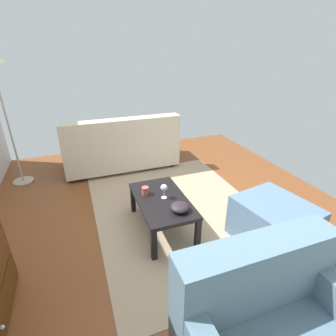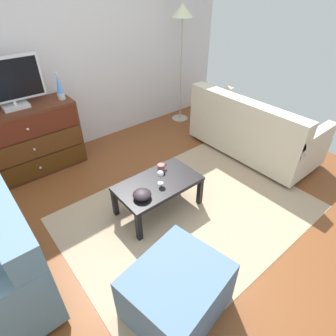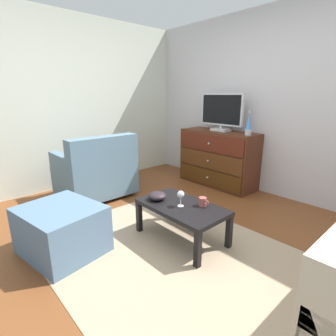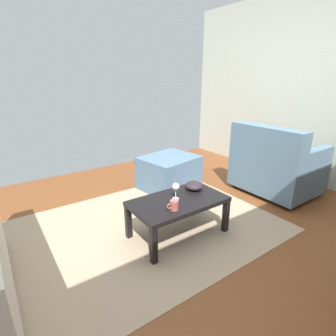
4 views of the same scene
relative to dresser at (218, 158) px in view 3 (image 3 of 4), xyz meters
The scene contains 13 objects.
ground_plane 1.93m from the dresser, 64.16° to the right, with size 5.27×4.48×0.05m, color brown.
wall_accent_rear 1.22m from the dresser, 20.88° to the left, with size 5.27×0.12×2.55m, color silver.
wall_plain_left 2.46m from the dresser, 133.06° to the right, with size 0.12×4.48×2.55m, color silver.
area_rug 2.19m from the dresser, 61.68° to the right, with size 2.60×1.90×0.01m, color tan.
dresser is the anchor object (origin of this frame).
tv 0.73m from the dresser, 75.37° to the left, with size 0.74×0.18×0.56m.
lava_lamp 0.78m from the dresser, ahead, with size 0.09×0.09×0.33m.
coffee_table 1.80m from the dresser, 63.62° to the right, with size 0.88×0.50×0.37m.
wine_glass 1.83m from the dresser, 63.71° to the right, with size 0.07×0.07×0.16m.
mug 1.75m from the dresser, 57.24° to the right, with size 0.11×0.08×0.08m.
bowl_decorative 1.78m from the dresser, 72.60° to the right, with size 0.18×0.18×0.08m, color #2A2026.
armchair 1.88m from the dresser, 115.73° to the right, with size 0.80×0.95×0.89m.
ottoman 2.59m from the dresser, 85.15° to the right, with size 0.70×0.60×0.44m, color slate.
Camera 3 is at (1.64, -1.61, 1.41)m, focal length 27.91 mm.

